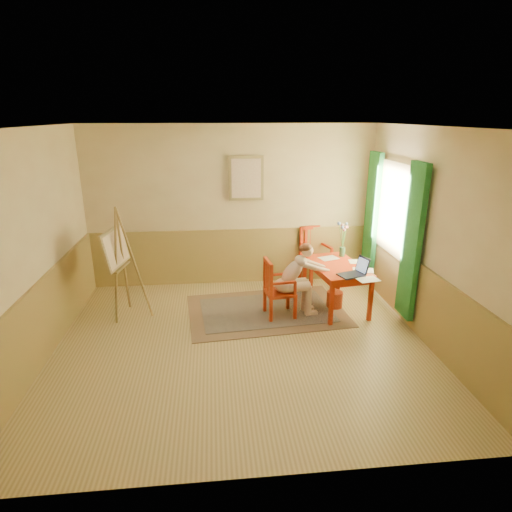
{
  "coord_description": "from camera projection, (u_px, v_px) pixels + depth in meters",
  "views": [
    {
      "loc": [
        -0.33,
        -5.06,
        2.94
      ],
      "look_at": [
        0.25,
        0.55,
        1.05
      ],
      "focal_mm": 29.79,
      "sensor_mm": 36.0,
      "label": 1
    }
  ],
  "objects": [
    {
      "name": "room",
      "position": [
        241.0,
        244.0,
        5.29
      ],
      "size": [
        5.04,
        4.54,
        2.84
      ],
      "color": "tan",
      "rests_on": "ground"
    },
    {
      "name": "wainscot",
      "position": [
        238.0,
        286.0,
        6.33
      ],
      "size": [
        5.0,
        4.5,
        1.0
      ],
      "color": "#A38747",
      "rests_on": "room"
    },
    {
      "name": "window",
      "position": [
        391.0,
        222.0,
        6.58
      ],
      "size": [
        0.12,
        2.01,
        2.2
      ],
      "color": "white",
      "rests_on": "room"
    },
    {
      "name": "wall_portrait",
      "position": [
        246.0,
        178.0,
        7.24
      ],
      "size": [
        0.6,
        0.05,
        0.76
      ],
      "color": "#917E4D",
      "rests_on": "room"
    },
    {
      "name": "rug",
      "position": [
        266.0,
        310.0,
        6.67
      ],
      "size": [
        2.54,
        1.81,
        0.02
      ],
      "color": "#8C7251",
      "rests_on": "room"
    },
    {
      "name": "table",
      "position": [
        336.0,
        270.0,
        6.61
      ],
      "size": [
        0.89,
        1.29,
        0.72
      ],
      "color": "red",
      "rests_on": "room"
    },
    {
      "name": "chair_left",
      "position": [
        277.0,
        289.0,
        6.36
      ],
      "size": [
        0.47,
        0.45,
        0.91
      ],
      "color": "red",
      "rests_on": "room"
    },
    {
      "name": "chair_back",
      "position": [
        314.0,
        255.0,
        7.68
      ],
      "size": [
        0.56,
        0.58,
        1.03
      ],
      "color": "red",
      "rests_on": "room"
    },
    {
      "name": "figure",
      "position": [
        297.0,
        277.0,
        6.36
      ],
      "size": [
        0.86,
        0.42,
        1.14
      ],
      "color": "beige",
      "rests_on": "room"
    },
    {
      "name": "laptop",
      "position": [
        355.0,
        272.0,
        6.15
      ],
      "size": [
        0.48,
        0.37,
        0.25
      ],
      "color": "#1E2338",
      "rests_on": "table"
    },
    {
      "name": "papers",
      "position": [
        354.0,
        267.0,
        6.48
      ],
      "size": [
        0.77,
        1.26,
        0.0
      ],
      "color": "white",
      "rests_on": "table"
    },
    {
      "name": "vase",
      "position": [
        343.0,
        241.0,
        6.92
      ],
      "size": [
        0.19,
        0.28,
        0.57
      ],
      "color": "#3F724C",
      "rests_on": "table"
    },
    {
      "name": "wastebasket",
      "position": [
        335.0,
        300.0,
        6.76
      ],
      "size": [
        0.26,
        0.26,
        0.27
      ],
      "primitive_type": "cylinder",
      "rotation": [
        0.0,
        0.0,
        -0.02
      ],
      "color": "#BF4825",
      "rests_on": "room"
    },
    {
      "name": "easel",
      "position": [
        118.0,
        253.0,
        6.24
      ],
      "size": [
        0.62,
        0.76,
        1.7
      ],
      "color": "olive",
      "rests_on": "room"
    }
  ]
}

